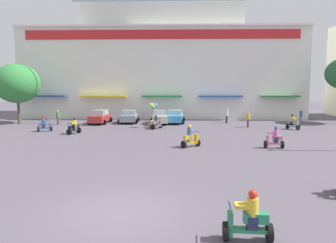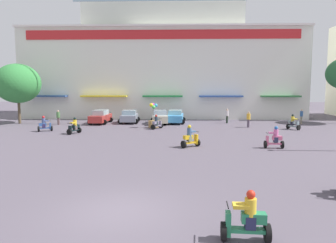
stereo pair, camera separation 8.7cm
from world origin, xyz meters
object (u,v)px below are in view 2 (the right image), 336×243
scooter_rider_6 (190,138)px  balloon_vendor_cart (153,117)px  scooter_rider_8 (274,139)px  scooter_rider_2 (157,123)px  parked_car_0 (101,117)px  scooter_rider_4 (45,125)px  pedestrian_3 (227,115)px  pedestrian_2 (301,116)px  scooter_rider_9 (246,220)px  parked_car_3 (175,117)px  parked_car_1 (129,116)px  parked_car_2 (160,117)px  scooter_rider_0 (293,123)px  scooter_rider_5 (74,127)px  plaza_tree_0 (18,83)px  pedestrian_1 (58,117)px  pedestrian_0 (248,118)px

scooter_rider_6 → balloon_vendor_cart: size_ratio=0.62×
scooter_rider_8 → scooter_rider_2: bearing=132.3°
parked_car_0 → scooter_rider_4: parked_car_0 is taller
scooter_rider_4 → pedestrian_3: size_ratio=0.88×
scooter_rider_6 → scooter_rider_8: scooter_rider_6 is taller
scooter_rider_4 → pedestrian_2: 27.61m
scooter_rider_9 → parked_car_3: bearing=94.4°
parked_car_1 → parked_car_2: bearing=-11.7°
parked_car_2 → scooter_rider_0: parked_car_2 is taller
scooter_rider_9 → scooter_rider_8: bearing=70.0°
parked_car_3 → scooter_rider_2: size_ratio=2.86×
scooter_rider_8 → pedestrian_2: pedestrian_2 is taller
scooter_rider_0 → scooter_rider_4: (-24.29, -2.01, -0.04)m
parked_car_0 → scooter_rider_9: size_ratio=3.03×
parked_car_1 → scooter_rider_0: scooter_rider_0 is taller
scooter_rider_0 → scooter_rider_2: scooter_rider_0 is taller
parked_car_1 → parked_car_2: size_ratio=0.88×
scooter_rider_5 → parked_car_1: bearing=66.9°
plaza_tree_0 → scooter_rider_2: bearing=-14.5°
scooter_rider_2 → pedestrian_1: bearing=164.6°
scooter_rider_4 → scooter_rider_5: (3.34, -1.43, 0.00)m
scooter_rider_9 → pedestrian_1: (-15.29, 26.09, 0.31)m
pedestrian_2 → parked_car_3: bearing=177.6°
parked_car_3 → scooter_rider_0: (11.83, -5.10, -0.13)m
scooter_rider_2 → scooter_rider_9: 23.32m
parked_car_1 → pedestrian_2: pedestrian_2 is taller
parked_car_3 → scooter_rider_2: 5.38m
scooter_rider_2 → pedestrian_2: size_ratio=0.90×
pedestrian_3 → scooter_rider_0: bearing=-42.4°
scooter_rider_2 → balloon_vendor_cart: size_ratio=0.60×
parked_car_0 → scooter_rider_5: 7.94m
parked_car_0 → pedestrian_2: size_ratio=2.60×
plaza_tree_0 → pedestrian_2: 32.67m
parked_car_3 → scooter_rider_2: bearing=-110.0°
plaza_tree_0 → scooter_rider_8: 28.95m
parked_car_0 → parked_car_1: parked_car_0 is taller
plaza_tree_0 → balloon_vendor_cart: 16.54m
parked_car_2 → pedestrian_2: (16.11, 0.05, 0.20)m
balloon_vendor_cart → scooter_rider_6: bearing=-71.9°
scooter_rider_2 → scooter_rider_9: size_ratio=1.05×
scooter_rider_5 → pedestrian_1: (-4.01, 6.61, 0.31)m
parked_car_1 → pedestrian_2: (19.80, -0.71, 0.23)m
parked_car_3 → scooter_rider_5: bearing=-136.9°
pedestrian_2 → pedestrian_3: 8.34m
plaza_tree_0 → scooter_rider_9: 34.13m
parked_car_2 → scooter_rider_9: 27.65m
pedestrian_0 → pedestrian_3: size_ratio=0.99×
parked_car_1 → parked_car_0: bearing=-167.4°
scooter_rider_0 → pedestrian_3: (-5.76, 5.26, 0.32)m
scooter_rider_9 → scooter_rider_0: bearing=67.1°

